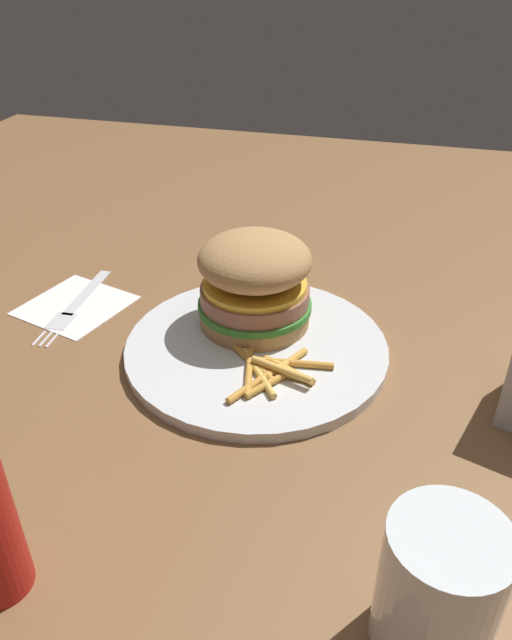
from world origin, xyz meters
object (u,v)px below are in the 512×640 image
(sandwich, at_px, (257,281))
(drink_glass, at_px, (436,597))
(fries_pile, at_px, (270,370))
(plate, at_px, (256,349))
(napkin, at_px, (76,305))
(fork, at_px, (75,304))

(sandwich, distance_m, drink_glass, 0.37)
(drink_glass, bearing_deg, fries_pile, 125.16)
(plate, height_order, napkin, plate)
(plate, relative_size, drink_glass, 2.76)
(plate, relative_size, fries_pile, 2.39)
(drink_glass, bearing_deg, plate, 124.35)
(fries_pile, height_order, fork, fries_pile)
(fork, distance_m, drink_glass, 0.52)
(napkin, relative_size, fork, 0.63)
(sandwich, distance_m, fork, 0.23)
(sandwich, height_order, fork, sandwich)
(fork, height_order, drink_glass, drink_glass)
(plate, height_order, drink_glass, drink_glass)
(fries_pile, relative_size, napkin, 1.04)
(sandwich, xyz_separation_m, fries_pile, (0.04, -0.09, -0.05))
(plate, height_order, fork, plate)
(drink_glass, bearing_deg, sandwich, 121.92)
(napkin, height_order, fork, fork)
(drink_glass, bearing_deg, fork, 143.78)
(sandwich, bearing_deg, napkin, -178.73)
(fries_pile, distance_m, drink_glass, 0.27)
(plate, xyz_separation_m, fork, (-0.23, 0.04, -0.00))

